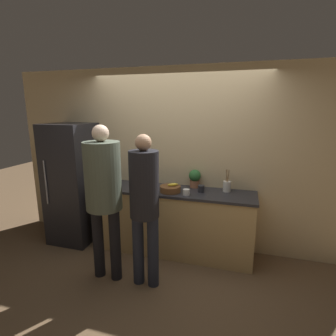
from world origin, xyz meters
The scene contains 12 objects.
ground_plane centered at (0.00, 0.00, 0.00)m, with size 14.00×14.00×0.00m, color brown.
wall_back centered at (0.00, 0.63, 1.30)m, with size 5.20×0.06×2.60m.
counter centered at (0.00, 0.34, 0.46)m, with size 2.28×0.61×0.93m.
refrigerator centered at (-1.56, 0.27, 0.91)m, with size 0.64×0.69×1.81m.
person_left centered at (-0.59, -0.48, 1.15)m, with size 0.41×0.41×1.86m.
person_center centered at (-0.09, -0.47, 1.04)m, with size 0.33×0.33×1.77m.
fruit_bowl centered at (0.01, 0.23, 0.97)m, with size 0.28×0.28×0.12m.
utensil_crock centered at (0.74, 0.46, 1.01)m, with size 0.10×0.10×0.31m.
bottle_green centered at (-0.40, 0.35, 1.00)m, with size 0.06×0.06×0.19m.
cup_black centered at (0.41, 0.34, 0.97)m, with size 0.09×0.09×0.09m.
cup_white centered at (0.24, 0.15, 0.97)m, with size 0.09×0.09×0.08m.
potted_plant centered at (0.28, 0.53, 1.07)m, with size 0.17×0.17×0.26m.
Camera 1 is at (0.93, -3.02, 2.03)m, focal length 28.00 mm.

